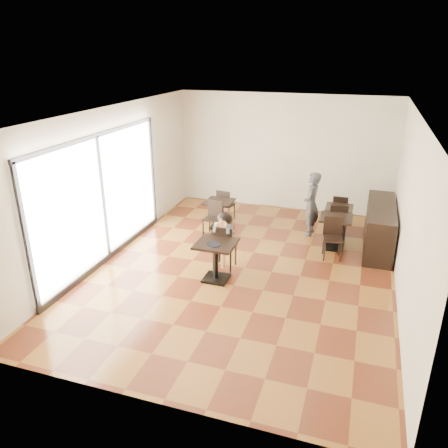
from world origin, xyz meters
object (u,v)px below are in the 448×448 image
at_px(child_chair, 225,246).
at_px(cafe_table_mid, 335,233).
at_px(child, 225,241).
at_px(chair_mid_b, 333,239).
at_px(adult_patron, 311,204).
at_px(chair_back_a, 340,210).
at_px(chair_back_b, 336,225).
at_px(chair_mid_a, 337,221).
at_px(cafe_table_left, 219,214).
at_px(chair_left_b, 212,219).
at_px(cafe_table_back, 338,220).
at_px(chair_left_a, 226,205).
at_px(child_table, 216,261).

relative_size(child_chair, cafe_table_mid, 1.27).
height_order(child, chair_mid_b, child).
height_order(adult_patron, chair_back_a, adult_patron).
bearing_deg(chair_back_a, chair_mid_b, 90.59).
xyz_separation_m(cafe_table_mid, chair_back_b, (0.00, 0.38, 0.03)).
height_order(chair_back_a, chair_back_b, same).
xyz_separation_m(chair_mid_a, chair_mid_b, (0.00, -1.10, 0.00)).
xyz_separation_m(adult_patron, cafe_table_left, (-2.26, -0.27, -0.43)).
relative_size(cafe_table_left, chair_back_b, 0.87).
bearing_deg(chair_left_b, chair_mid_a, 23.38).
distance_m(cafe_table_left, chair_back_a, 3.12).
height_order(child_chair, chair_mid_b, child_chair).
bearing_deg(cafe_table_back, cafe_table_mid, -90.20).
relative_size(chair_mid_a, chair_mid_b, 1.00).
distance_m(cafe_table_back, chair_mid_b, 1.48).
height_order(chair_left_b, chair_back_a, chair_left_b).
xyz_separation_m(adult_patron, chair_mid_a, (0.65, -0.08, -0.33)).
bearing_deg(chair_mid_b, chair_left_a, 142.98).
bearing_deg(adult_patron, cafe_table_mid, 46.45).
xyz_separation_m(chair_mid_b, chair_left_b, (-2.91, 0.36, -0.03)).
distance_m(cafe_table_back, chair_left_b, 3.12).
bearing_deg(adult_patron, cafe_table_back, 115.46).
xyz_separation_m(cafe_table_mid, chair_left_b, (-2.91, -0.19, 0.05)).
relative_size(cafe_table_mid, chair_left_a, 0.88).
bearing_deg(child, cafe_table_mid, 39.03).
relative_size(child, chair_left_a, 1.41).
xyz_separation_m(adult_patron, cafe_table_mid, (0.65, -0.63, -0.41)).
height_order(cafe_table_left, chair_left_b, chair_left_b).
distance_m(cafe_table_mid, chair_back_b, 0.38).
bearing_deg(chair_left_a, cafe_table_back, -170.49).
relative_size(cafe_table_back, chair_left_b, 0.80).
bearing_deg(child_table, adult_patron, 63.27).
xyz_separation_m(cafe_table_mid, chair_back_a, (0.00, 1.48, 0.03)).
height_order(adult_patron, chair_left_a, adult_patron).
height_order(cafe_table_mid, chair_left_a, chair_left_a).
relative_size(child_table, chair_left_a, 0.93).
bearing_deg(cafe_table_left, chair_back_b, 0.37).
height_order(cafe_table_left, chair_left_a, chair_left_a).
bearing_deg(chair_back_a, chair_left_b, 30.48).
relative_size(child, chair_left_b, 1.41).
bearing_deg(chair_mid_a, chair_back_b, 80.73).
distance_m(child_table, chair_back_b, 3.37).
relative_size(child_table, child_chair, 0.83).
bearing_deg(chair_mid_a, adult_patron, -17.40).
bearing_deg(cafe_table_left, chair_mid_a, 3.72).
bearing_deg(chair_back_a, chair_left_a, 11.72).
bearing_deg(chair_mid_b, child_table, -151.34).
distance_m(child_table, chair_left_a, 3.26).
distance_m(child_chair, chair_mid_a, 3.08).
height_order(cafe_table_mid, chair_mid_b, chair_mid_b).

